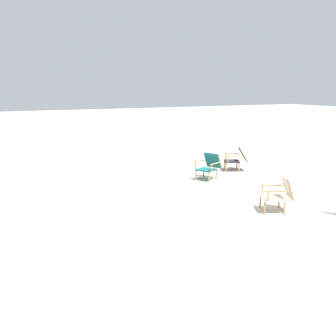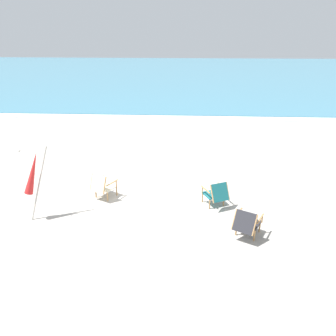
# 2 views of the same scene
# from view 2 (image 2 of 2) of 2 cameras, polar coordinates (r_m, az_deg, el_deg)

# --- Properties ---
(ground_plane) EXTENTS (80.00, 80.00, 0.00)m
(ground_plane) POSITION_cam_2_polar(r_m,az_deg,el_deg) (9.86, -2.56, -5.99)
(ground_plane) COLOR #B2AAA0
(sea) EXTENTS (80.00, 40.00, 0.10)m
(sea) POSITION_cam_2_polar(r_m,az_deg,el_deg) (39.25, 1.95, 16.20)
(sea) COLOR teal
(sea) RESTS_ON ground
(surf_band) EXTENTS (80.00, 1.10, 0.06)m
(surf_band) POSITION_cam_2_polar(r_m,az_deg,el_deg) (19.28, 0.40, 8.83)
(surf_band) COLOR white
(surf_band) RESTS_ON ground
(beach_chair_back_right) EXTENTS (0.87, 0.95, 0.77)m
(beach_chair_back_right) POSITION_cam_2_polar(r_m,az_deg,el_deg) (8.35, 13.55, -9.21)
(beach_chair_back_right) COLOR #28282D
(beach_chair_back_right) RESTS_ON ground
(beach_chair_front_right) EXTENTS (0.83, 0.91, 0.80)m
(beach_chair_front_right) POSITION_cam_2_polar(r_m,az_deg,el_deg) (9.54, 8.40, -4.40)
(beach_chair_front_right) COLOR #196066
(beach_chair_front_right) RESTS_ON ground
(beach_chair_back_left) EXTENTS (0.82, 0.86, 0.82)m
(beach_chair_back_left) POSITION_cam_2_polar(r_m,az_deg,el_deg) (10.08, -11.36, -3.01)
(beach_chair_back_left) COLOR beige
(beach_chair_back_left) RESTS_ON ground
(umbrella_furled_red) EXTENTS (0.69, 0.54, 2.03)m
(umbrella_furled_red) POSITION_cam_2_polar(r_m,az_deg,el_deg) (9.21, -22.47, -0.88)
(umbrella_furled_red) COLOR #B7B2A8
(umbrella_furled_red) RESTS_ON ground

